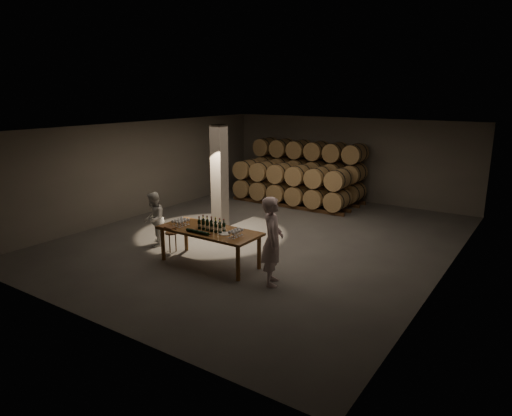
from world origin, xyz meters
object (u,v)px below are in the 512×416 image
Objects in this scene: tasting_table at (209,234)px; notebook_near at (171,228)px; plate at (225,234)px; bottle_cluster at (211,226)px; person_woman at (154,219)px; person_man at (272,241)px; stool at (171,236)px.

tasting_table is 0.99m from notebook_near.
plate is (0.53, -0.06, 0.11)m from tasting_table.
bottle_cluster is 0.48× the size of person_woman.
bottle_cluster is 1.82m from person_man.
notebook_near is at bearing -153.37° from tasting_table.
notebook_near is 2.80m from person_man.
person_man is at bearing -4.60° from stool.
notebook_near is (-1.41, -0.38, 0.01)m from plate.
notebook_near is 0.12× the size of person_man.
plate reaches higher than tasting_table.
bottle_cluster reaches higher than notebook_near.
person_man is 1.32× the size of person_woman.
person_man reaches higher than stool.
person_woman reaches higher than notebook_near.
notebook_near is at bearing -45.73° from stool.
tasting_table is at bearing 170.00° from bottle_cluster.
stool is 3.39m from person_man.
person_man is 4.11m from person_woman.
stool is at bearing 138.64° from notebook_near.
person_woman reaches higher than bottle_cluster.
person_man is (2.78, 0.30, 0.08)m from notebook_near.
notebook_near is 0.16× the size of person_woman.
bottle_cluster is at bearing 28.12° from notebook_near.
person_woman is (-4.09, 0.38, -0.24)m from person_man.
tasting_table reaches higher than stool.
person_woman is at bearing 173.47° from bottle_cluster.
stool is at bearing 47.81° from person_woman.
stool is (-0.56, 0.57, -0.47)m from notebook_near.
plate is at bearing -5.70° from stool.
tasting_table is at bearing 49.76° from person_woman.
notebook_near is 1.48m from person_woman.
person_woman is at bearing 173.61° from tasting_table.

